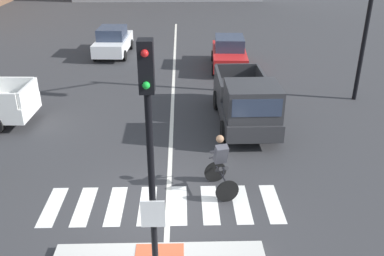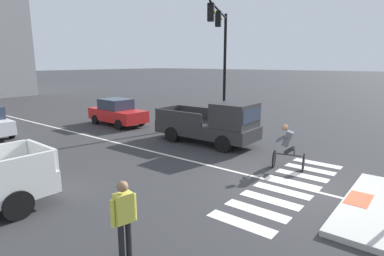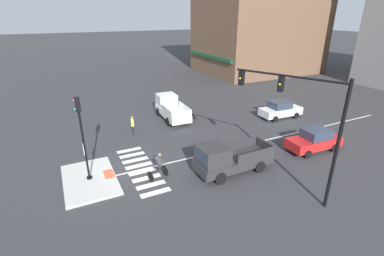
{
  "view_description": "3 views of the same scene",
  "coord_description": "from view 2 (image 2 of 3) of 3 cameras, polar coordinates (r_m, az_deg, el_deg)",
  "views": [
    {
      "loc": [
        0.55,
        -9.32,
        6.82
      ],
      "look_at": [
        0.86,
        3.23,
        0.86
      ],
      "focal_mm": 39.66,
      "sensor_mm": 36.0,
      "label": 1
    },
    {
      "loc": [
        -9.27,
        -3.28,
        3.88
      ],
      "look_at": [
        1.41,
        5.22,
        1.02
      ],
      "focal_mm": 29.34,
      "sensor_mm": 36.0,
      "label": 2
    },
    {
      "loc": [
        15.88,
        -3.87,
        9.51
      ],
      "look_at": [
        -0.95,
        4.45,
        1.77
      ],
      "focal_mm": 26.16,
      "sensor_mm": 36.0,
      "label": 3
    }
  ],
  "objects": [
    {
      "name": "pedestrian_at_curb_left",
      "position": [
        6.47,
        -12.29,
        -15.1
      ],
      "size": [
        0.54,
        0.3,
        1.67
      ],
      "color": "black",
      "rests_on": "ground"
    },
    {
      "name": "car_red_eastbound_far",
      "position": [
        20.3,
        -13.45,
        2.81
      ],
      "size": [
        2.02,
        4.19,
        1.64
      ],
      "color": "red",
      "rests_on": "ground"
    },
    {
      "name": "crosswalk_stripe_a",
      "position": [
        8.16,
        8.86,
        -16.69
      ],
      "size": [
        0.44,
        1.8,
        0.01
      ],
      "primitive_type": "cube",
      "color": "silver",
      "rests_on": "ground"
    },
    {
      "name": "crosswalk_stripe_f",
      "position": [
        11.76,
        19.32,
        -8.12
      ],
      "size": [
        0.44,
        1.8,
        0.01
      ],
      "primitive_type": "cube",
      "color": "silver",
      "rests_on": "ground"
    },
    {
      "name": "crosswalk_stripe_b",
      "position": [
        8.83,
        11.69,
        -14.47
      ],
      "size": [
        0.44,
        1.8,
        0.01
      ],
      "primitive_type": "cube",
      "color": "silver",
      "rests_on": "ground"
    },
    {
      "name": "traffic_light_mast",
      "position": [
        18.86,
        5.34,
        14.51
      ],
      "size": [
        5.29,
        2.64,
        6.84
      ],
      "color": "black",
      "rests_on": "ground"
    },
    {
      "name": "pickup_truck_charcoal_eastbound_mid",
      "position": [
        15.04,
        4.03,
        0.67
      ],
      "size": [
        2.11,
        5.12,
        2.08
      ],
      "color": "#2D2D30",
      "rests_on": "ground"
    },
    {
      "name": "tactile_pad_front",
      "position": [
        10.09,
        28.05,
        -11.31
      ],
      "size": [
        1.1,
        0.6,
        0.01
      ],
      "primitive_type": "cube",
      "color": "#DB5B38",
      "rests_on": "traffic_island"
    },
    {
      "name": "crosswalk_stripe_e",
      "position": [
        11.0,
        17.82,
        -9.4
      ],
      "size": [
        0.44,
        1.8,
        0.01
      ],
      "primitive_type": "cube",
      "color": "silver",
      "rests_on": "ground"
    },
    {
      "name": "crosswalk_stripe_h",
      "position": [
        13.3,
        21.78,
        -5.99
      ],
      "size": [
        0.44,
        1.8,
        0.01
      ],
      "primitive_type": "cube",
      "color": "silver",
      "rests_on": "ground"
    },
    {
      "name": "crosswalk_stripe_c",
      "position": [
        9.54,
        14.07,
        -12.54
      ],
      "size": [
        0.44,
        1.8,
        0.01
      ],
      "primitive_type": "cube",
      "color": "silver",
      "rests_on": "ground"
    },
    {
      "name": "crosswalk_stripe_d",
      "position": [
        10.26,
        16.09,
        -10.87
      ],
      "size": [
        0.44,
        1.8,
        0.01
      ],
      "primitive_type": "cube",
      "color": "silver",
      "rests_on": "ground"
    },
    {
      "name": "crosswalk_stripe_g",
      "position": [
        12.53,
        20.63,
        -6.99
      ],
      "size": [
        0.44,
        1.8,
        0.01
      ],
      "primitive_type": "cube",
      "color": "silver",
      "rests_on": "ground"
    },
    {
      "name": "ground_plane",
      "position": [
        10.57,
        17.95,
        -10.32
      ],
      "size": [
        300.0,
        300.0,
        0.0
      ],
      "primitive_type": "plane",
      "color": "#333335"
    },
    {
      "name": "lane_centre_line",
      "position": [
        16.73,
        -15.75,
        -2.02
      ],
      "size": [
        0.14,
        28.0,
        0.01
      ],
      "primitive_type": "cube",
      "color": "silver",
      "rests_on": "ground"
    },
    {
      "name": "cyclist",
      "position": [
        12.03,
        16.98,
        -3.19
      ],
      "size": [
        0.9,
        1.22,
        1.68
      ],
      "color": "black",
      "rests_on": "ground"
    }
  ]
}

